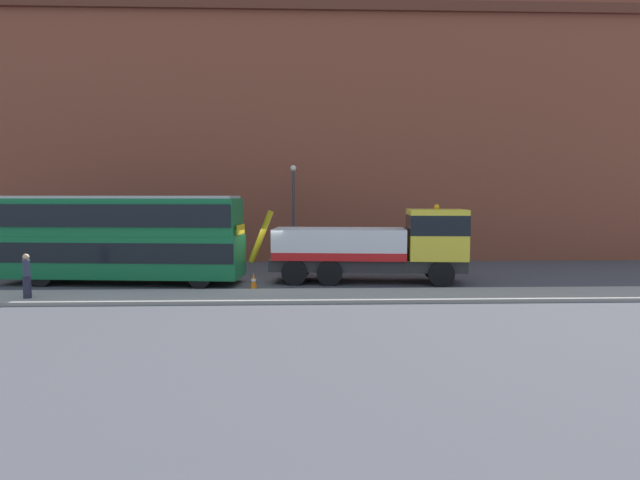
# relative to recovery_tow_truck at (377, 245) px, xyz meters

# --- Properties ---
(ground_plane) EXTENTS (120.00, 120.00, 0.00)m
(ground_plane) POSITION_rel_recovery_tow_truck_xyz_m (-5.64, 0.27, -1.76)
(ground_plane) COLOR #424247
(near_kerb) EXTENTS (60.00, 2.80, 0.15)m
(near_kerb) POSITION_rel_recovery_tow_truck_xyz_m (-5.64, -3.93, -1.68)
(near_kerb) COLOR gray
(near_kerb) RESTS_ON ground_plane
(building_facade) EXTENTS (60.00, 1.50, 16.00)m
(building_facade) POSITION_rel_recovery_tow_truck_xyz_m (-5.64, 9.12, 6.31)
(building_facade) COLOR brown
(building_facade) RESTS_ON ground_plane
(recovery_tow_truck) EXTENTS (10.24, 3.54, 3.67)m
(recovery_tow_truck) POSITION_rel_recovery_tow_truck_xyz_m (0.00, 0.00, 0.00)
(recovery_tow_truck) COLOR #2D2D2D
(recovery_tow_truck) RESTS_ON ground_plane
(double_decker_bus) EXTENTS (11.20, 3.67, 4.06)m
(double_decker_bus) POSITION_rel_recovery_tow_truck_xyz_m (-11.79, 0.05, 0.47)
(double_decker_bus) COLOR #146B38
(double_decker_bus) RESTS_ON ground_plane
(pedestrian_onlooker) EXTENTS (0.42, 0.48, 1.71)m
(pedestrian_onlooker) POSITION_rel_recovery_tow_truck_xyz_m (-14.07, -4.41, -0.77)
(pedestrian_onlooker) COLOR #232333
(pedestrian_onlooker) RESTS_ON near_kerb
(traffic_cone_near_bus) EXTENTS (0.36, 0.36, 0.72)m
(traffic_cone_near_bus) POSITION_rel_recovery_tow_truck_xyz_m (-5.65, -1.70, -1.42)
(traffic_cone_near_bus) COLOR orange
(traffic_cone_near_bus) RESTS_ON ground_plane
(street_lamp) EXTENTS (0.36, 0.36, 5.83)m
(street_lamp) POSITION_rel_recovery_tow_truck_xyz_m (-3.98, 6.92, 1.71)
(street_lamp) COLOR #38383D
(street_lamp) RESTS_ON ground_plane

